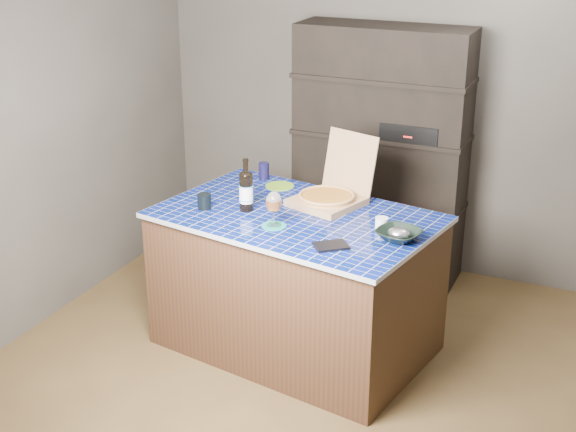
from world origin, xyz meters
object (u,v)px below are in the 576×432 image
at_px(kitchen_island, 296,282).
at_px(dvd_case, 331,246).
at_px(mead_bottle, 246,190).
at_px(wine_glass, 274,203).
at_px(pizza_box, 329,195).
at_px(bowl, 399,235).

xyz_separation_m(kitchen_island, dvd_case, (0.35, -0.35, 0.44)).
xyz_separation_m(mead_bottle, wine_glass, (0.26, -0.16, 0.02)).
height_order(pizza_box, wine_glass, pizza_box).
height_order(mead_bottle, bowl, mead_bottle).
bearing_deg(pizza_box, kitchen_island, -96.80).
height_order(kitchen_island, pizza_box, pizza_box).
relative_size(mead_bottle, wine_glass, 1.58).
xyz_separation_m(kitchen_island, wine_glass, (-0.04, -0.22, 0.58)).
height_order(mead_bottle, dvd_case, mead_bottle).
bearing_deg(wine_glass, pizza_box, 71.26).
distance_m(mead_bottle, dvd_case, 0.72).
xyz_separation_m(wine_glass, dvd_case, (0.40, -0.13, -0.14)).
xyz_separation_m(pizza_box, mead_bottle, (-0.41, -0.29, 0.07)).
height_order(kitchen_island, mead_bottle, mead_bottle).
xyz_separation_m(kitchen_island, mead_bottle, (-0.30, -0.05, 0.56)).
xyz_separation_m(pizza_box, wine_glass, (-0.15, -0.46, 0.09)).
distance_m(kitchen_island, bowl, 0.81).
xyz_separation_m(wine_glass, bowl, (0.69, 0.10, -0.11)).
bearing_deg(kitchen_island, pizza_box, 75.39).
relative_size(pizza_box, wine_glass, 2.67).
bearing_deg(pizza_box, mead_bottle, -126.52).
distance_m(pizza_box, wine_glass, 0.49).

